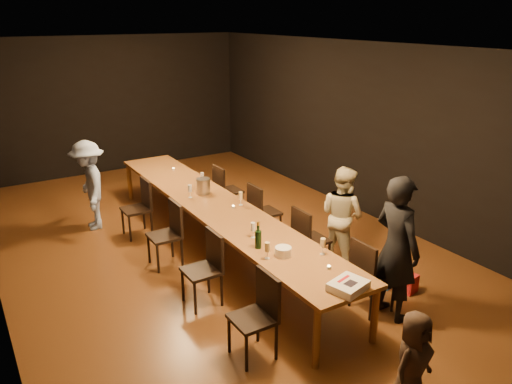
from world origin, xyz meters
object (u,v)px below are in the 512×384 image
chair_left_0 (252,318)px  man_blue (89,185)px  champagne_bottle (258,235)px  chair_right_2 (265,212)px  ice_bucket (203,186)px  chair_right_0 (373,275)px  woman_tan (342,215)px  chair_left_1 (201,270)px  chair_left_3 (136,209)px  chair_left_2 (164,235)px  plate_stack (283,252)px  child (412,364)px  chair_right_1 (312,239)px  table (217,208)px  chair_right_3 (228,190)px  birthday_cake (348,286)px  woman_birthday (397,248)px

chair_left_0 → man_blue: bearing=7.0°
man_blue → champagne_bottle: bearing=24.7°
chair_right_2 → ice_bucket: (-0.79, 0.58, 0.41)m
chair_right_0 → woman_tan: (0.53, 1.19, 0.25)m
chair_right_2 → woman_tan: size_ratio=0.65×
chair_right_0 → woman_tan: bearing=156.0°
chair_right_2 → chair_left_1: (-1.70, -1.20, 0.00)m
chair_right_0 → chair_left_3: size_ratio=1.00×
chair_left_3 → man_blue: man_blue is taller
chair_left_0 → chair_left_2: same height
plate_stack → child: bearing=-88.3°
chair_right_1 → chair_left_2: 2.08m
chair_left_1 → man_blue: 3.15m
chair_left_1 → chair_left_3: (0.00, 2.40, 0.00)m
child → plate_stack: 1.95m
chair_right_0 → man_blue: (-2.23, 4.29, 0.29)m
table → chair_right_2: bearing=0.0°
chair_right_1 → ice_bucket: (-0.79, 1.78, 0.41)m
champagne_bottle → chair_right_3: bearing=68.3°
table → chair_right_3: size_ratio=6.45×
chair_left_2 → woman_tan: woman_tan is taller
chair_right_3 → chair_left_1: (-1.70, -2.40, 0.00)m
chair_left_2 → child: bearing=-168.1°
birthday_cake → plate_stack: plate_stack is taller
chair_left_0 → chair_left_2: 2.40m
chair_left_2 → plate_stack: 2.04m
table → plate_stack: bearing=-93.2°
woman_tan → birthday_cake: bearing=132.4°
chair_right_1 → chair_left_1: 1.70m
chair_right_3 → birthday_cake: size_ratio=2.11×
chair_right_0 → chair_left_2: same height
table → woman_tan: size_ratio=4.19×
champagne_bottle → chair_right_0: bearing=-38.3°
chair_right_1 → chair_right_3: 2.40m
chair_right_1 → man_blue: bearing=-144.2°
ice_bucket → chair_right_2: bearing=-36.2°
chair_left_0 → chair_left_3: 3.60m
chair_right_0 → chair_left_1: (-1.70, 1.20, 0.00)m
ice_bucket → chair_left_2: bearing=-147.7°
chair_left_2 → woman_tan: (2.23, -1.21, 0.25)m
chair_left_1 → man_blue: size_ratio=0.62×
child → chair_left_0: bearing=107.2°
child → plate_stack: bearing=79.1°
chair_right_2 → chair_right_3: bearing=180.0°
chair_right_2 → chair_right_0: bearing=-0.0°
chair_left_2 → child: child is taller
chair_left_3 → child: size_ratio=0.92×
chair_right_3 → man_blue: bearing=-107.3°
chair_right_2 → chair_left_0: same height
chair_right_2 → woman_birthday: size_ratio=0.53×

